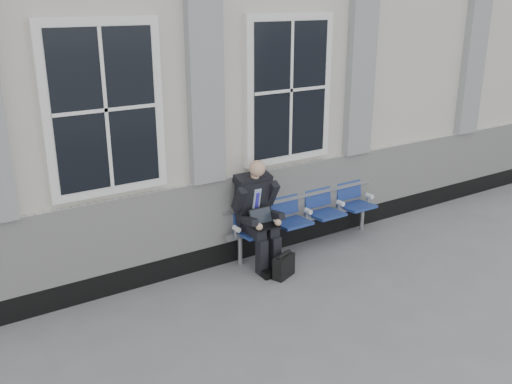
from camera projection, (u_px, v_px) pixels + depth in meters
ground at (333, 294)px, 6.92m from camera, size 70.00×70.00×0.00m
station_building at (194, 77)px, 8.94m from camera, size 14.40×4.40×4.49m
bench at (305, 209)px, 8.09m from camera, size 2.60×0.47×0.91m
businessman at (257, 210)px, 7.44m from camera, size 0.59×0.80×1.45m
briefcase at (284, 266)px, 7.29m from camera, size 0.36×0.25×0.34m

